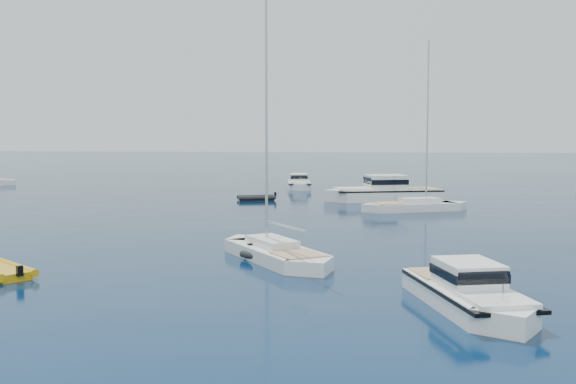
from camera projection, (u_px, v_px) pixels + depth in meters
The scene contains 9 objects.
ground at pixel (145, 301), 25.75m from camera, with size 400.00×400.00×0.00m, color #08284F.
motor_cruiser_near at pixel (469, 309), 24.50m from camera, with size 2.57×8.39×2.20m, color white, non-canonical shape.
motor_cruiser_distant at pixel (383, 201), 63.63m from camera, with size 3.61×11.81×3.10m, color silver, non-canonical shape.
motor_cruiser_horizon at pixel (299, 188), 77.98m from camera, with size 2.52×8.22×2.16m, color white, non-canonical shape.
sailboat_mid_r at pixel (275, 260), 33.94m from camera, with size 2.60×9.99×14.68m, color silver, non-canonical shape.
sailboat_centre at pixel (415, 211), 55.52m from camera, with size 2.53×9.73×14.30m, color silver, non-canonical shape.
tender_yellow at pixel (1, 276), 30.19m from camera, with size 2.17×4.03×0.95m, color #C9930B, non-canonical shape.
tender_grey_near at pixel (271, 262), 33.35m from camera, with size 1.82×3.25×0.95m, color black, non-canonical shape.
tender_grey_far at pixel (256, 200), 64.02m from camera, with size 2.01×3.67×0.95m, color black, non-canonical shape.
Camera 1 is at (8.35, -24.49, 6.34)m, focal length 42.36 mm.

